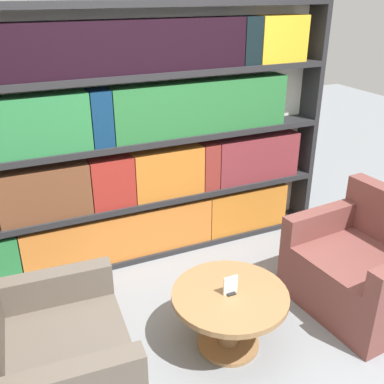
# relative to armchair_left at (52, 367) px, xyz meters

# --- Properties ---
(ground_plane) EXTENTS (14.00, 14.00, 0.00)m
(ground_plane) POSITION_rel_armchair_left_xyz_m (1.05, -0.11, -0.30)
(ground_plane) COLOR gray
(bookshelf) EXTENTS (3.38, 0.30, 2.16)m
(bookshelf) POSITION_rel_armchair_left_xyz_m (1.05, 1.38, 0.75)
(bookshelf) COLOR silver
(bookshelf) RESTS_ON ground_plane
(armchair_left) EXTENTS (0.86, 0.98, 0.86)m
(armchair_left) POSITION_rel_armchair_left_xyz_m (0.00, 0.00, 0.00)
(armchair_left) COLOR brown
(armchair_left) RESTS_ON ground_plane
(armchair_right) EXTENTS (0.88, 1.00, 0.86)m
(armchair_right) POSITION_rel_armchair_left_xyz_m (2.30, 0.00, 0.00)
(armchair_right) COLOR brown
(armchair_right) RESTS_ON ground_plane
(coffee_table) EXTENTS (0.77, 0.77, 0.43)m
(coffee_table) POSITION_rel_armchair_left_xyz_m (1.15, 0.02, 0.01)
(coffee_table) COLOR olive
(coffee_table) RESTS_ON ground_plane
(table_sign) EXTENTS (0.10, 0.06, 0.13)m
(table_sign) POSITION_rel_armchair_left_xyz_m (1.15, 0.02, 0.19)
(table_sign) COLOR black
(table_sign) RESTS_ON coffee_table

